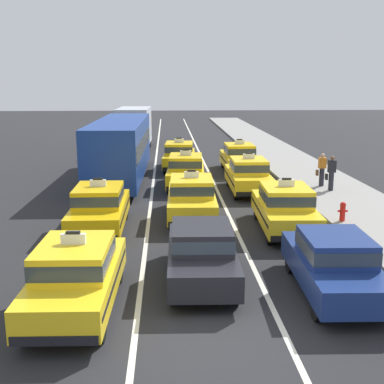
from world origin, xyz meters
The scene contains 19 objects.
ground_plane centered at (0.00, 0.00, 0.00)m, with size 160.00×160.00×0.00m, color #232326.
lane_stripe_left_center centered at (-1.60, 20.00, 0.00)m, with size 0.14×80.00×0.01m, color silver.
lane_stripe_center_right centered at (1.60, 20.00, 0.00)m, with size 0.14×80.00×0.01m, color silver.
sidewalk_curb centered at (7.20, 15.00, 0.07)m, with size 4.00×90.00×0.15m, color gray.
taxi_left_nearest centered at (-3.02, 1.38, 0.88)m, with size 1.94×4.61×1.96m.
taxi_left_second centered at (-3.29, 7.61, 0.88)m, with size 1.83×4.57×1.96m.
bus_left_third centered at (-3.34, 17.09, 1.82)m, with size 2.74×11.25×3.22m.
box_truck_left_fourth centered at (-3.27, 28.76, 1.78)m, with size 2.47×7.03×3.27m.
sedan_center_nearest centered at (0.03, 2.89, 0.85)m, with size 1.87×4.34×1.58m.
taxi_center_second centered at (0.07, 9.02, 0.88)m, with size 1.94×4.61×1.96m.
taxi_center_third centered at (0.08, 14.79, 0.88)m, with size 2.08×4.66×1.96m.
taxi_center_fourth centered at (-0.11, 19.91, 0.88)m, with size 2.11×4.67×1.96m.
sedan_right_nearest centered at (3.27, 1.91, 0.85)m, with size 1.91×4.36×1.58m.
taxi_right_second centered at (3.32, 7.27, 0.88)m, with size 2.01×4.63×1.96m.
taxi_right_third centered at (3.04, 13.53, 0.88)m, with size 1.89×4.59×1.96m.
taxi_right_fourth centered at (3.40, 18.99, 0.88)m, with size 1.82×4.56×1.96m.
pedestrian_near_crosswalk centered at (6.96, 13.09, 0.99)m, with size 0.47×0.24×1.67m.
pedestrian_by_storefront centered at (6.82, 14.11, 0.97)m, with size 0.47×0.24×1.63m.
fire_hydrant centered at (5.68, 7.91, 0.55)m, with size 0.36×0.22×0.73m.
Camera 1 is at (-0.89, -9.47, 5.30)m, focal length 45.87 mm.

